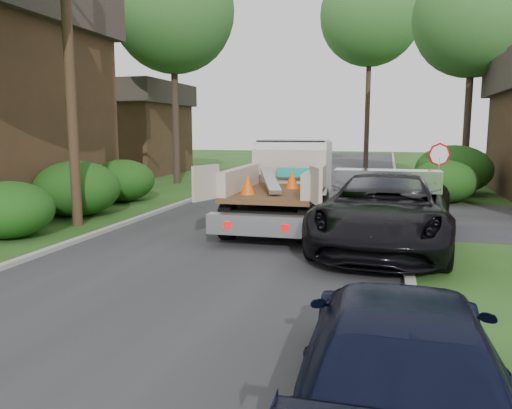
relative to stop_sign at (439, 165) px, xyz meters
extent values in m
plane|color=#224112|center=(-5.20, -9.00, -1.78)|extent=(120.00, 120.00, 0.00)
cube|color=#28282B|center=(-5.20, 1.00, -1.77)|extent=(8.00, 90.00, 0.02)
cube|color=#9E9E99|center=(-9.30, 1.00, -1.72)|extent=(0.20, 90.00, 0.12)
cube|color=#9E9E99|center=(-1.10, 1.00, -1.72)|extent=(0.20, 90.00, 0.12)
cylinder|color=slate|center=(0.00, 0.00, -0.78)|extent=(0.06, 0.06, 2.00)
cylinder|color=#B20A0A|center=(0.00, 0.00, 0.32)|extent=(0.71, 0.32, 0.76)
cylinder|color=#382619|center=(-10.70, -4.00, 3.22)|extent=(0.30, 0.30, 10.00)
cube|color=#3B2918|center=(-18.70, 13.00, 0.47)|extent=(7.00, 7.00, 4.50)
cube|color=#332B26|center=(-18.70, 13.00, 3.42)|extent=(7.56, 7.56, 1.40)
cube|color=#332B26|center=(-18.70, 13.00, 4.12)|extent=(1.05, 7.56, 0.20)
ellipsoid|color=#114912|center=(-11.40, -6.00, -1.01)|extent=(2.34, 2.34, 1.53)
ellipsoid|color=#114912|center=(-11.70, -2.50, -0.84)|extent=(2.86, 2.86, 1.87)
ellipsoid|color=#114912|center=(-12.00, 1.00, -0.93)|extent=(2.60, 2.60, 1.70)
ellipsoid|color=#114912|center=(0.60, 4.00, -0.93)|extent=(2.60, 2.60, 1.70)
ellipsoid|color=#114912|center=(1.30, 7.00, -0.67)|extent=(3.38, 3.38, 2.21)
cylinder|color=#2D2119|center=(-12.70, 8.00, 2.72)|extent=(0.36, 0.36, 9.00)
sphere|color=#275B21|center=(-12.70, 8.00, 7.22)|extent=(6.40, 6.40, 6.40)
cylinder|color=#2D2119|center=(2.30, 11.00, 2.47)|extent=(0.36, 0.36, 8.50)
sphere|color=#275B21|center=(2.30, 11.00, 6.72)|extent=(6.00, 6.00, 6.00)
cylinder|color=#2D2119|center=(-19.20, 4.00, 2.72)|extent=(0.36, 0.36, 9.00)
sphere|color=#275B21|center=(-19.20, 4.00, 7.22)|extent=(6.00, 6.00, 6.00)
cylinder|color=#2D2119|center=(-3.20, 21.00, 3.72)|extent=(0.36, 0.36, 11.00)
sphere|color=#275B21|center=(-3.20, 21.00, 9.22)|extent=(7.20, 7.20, 7.20)
cylinder|color=black|center=(-5.75, -0.52, -1.28)|extent=(0.35, 0.99, 0.99)
cylinder|color=black|center=(-3.67, -0.47, -1.28)|extent=(0.35, 0.99, 0.99)
cylinder|color=black|center=(-5.66, -4.68, -1.28)|extent=(0.35, 0.99, 0.99)
cylinder|color=black|center=(-3.57, -4.63, -1.28)|extent=(0.35, 0.99, 0.99)
cube|color=black|center=(-4.66, -2.46, -1.10)|extent=(2.34, 6.40, 0.26)
cube|color=silver|center=(-4.72, -0.16, -0.13)|extent=(2.45, 2.03, 1.70)
cube|color=black|center=(-4.72, -0.16, 0.47)|extent=(2.29, 1.86, 0.60)
cube|color=#472D19|center=(-4.65, -3.23, -0.68)|extent=(2.50, 4.00, 0.13)
cube|color=beige|center=(-4.69, -1.26, -0.08)|extent=(2.41, 0.16, 1.10)
cube|color=beige|center=(-5.74, -3.26, -0.30)|extent=(0.36, 3.73, 0.66)
cube|color=beige|center=(-3.55, -3.21, -0.30)|extent=(0.36, 3.73, 0.66)
cube|color=silver|center=(-4.59, -5.59, -1.17)|extent=(2.53, 0.44, 0.49)
cube|color=#B20505|center=(-5.30, -5.80, -1.17)|extent=(0.18, 0.05, 0.18)
cube|color=#B20505|center=(-3.88, -5.77, -1.17)|extent=(0.18, 0.05, 0.18)
cube|color=beige|center=(-5.97, -5.45, -0.19)|extent=(0.40, 0.96, 0.88)
cube|color=beige|center=(-3.23, -5.39, -0.19)|extent=(0.44, 0.95, 0.88)
cube|color=silver|center=(-4.87, -3.13, -0.31)|extent=(1.25, 2.78, 0.50)
cone|color=#F2590A|center=(-5.23, -4.23, -0.34)|extent=(0.40, 0.40, 0.55)
cone|color=#F2590A|center=(-4.33, -2.57, -0.34)|extent=(0.40, 0.40, 0.55)
cube|color=#148C84|center=(-4.41, -1.53, -0.23)|extent=(1.21, 0.13, 0.31)
imported|color=black|center=(-1.60, -4.50, -0.85)|extent=(3.60, 6.88, 1.85)
imported|color=black|center=(-1.40, -12.20, -1.08)|extent=(1.99, 4.81, 1.39)
camera|label=1|loc=(-1.59, -17.09, 1.12)|focal=35.00mm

